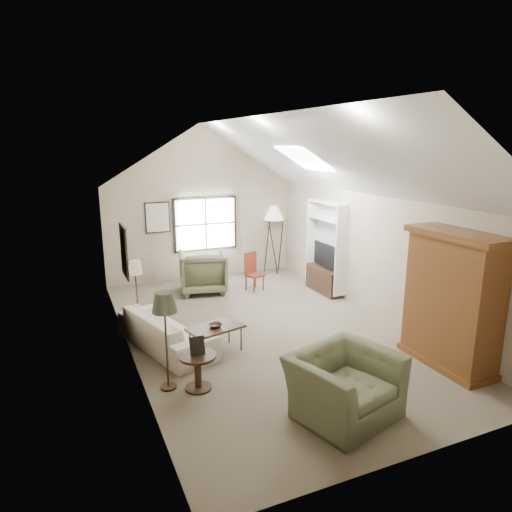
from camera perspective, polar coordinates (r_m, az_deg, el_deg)
name	(u,v)px	position (r m, az deg, el deg)	size (l,w,h in m)	color
room_shell	(265,161)	(8.18, 1.14, 11.75)	(5.01, 8.01, 4.00)	#716751
window	(206,224)	(12.10, -6.33, 4.00)	(1.72, 0.08, 1.42)	black
skylight	(304,158)	(9.57, 6.08, 12.07)	(0.80, 1.20, 0.52)	white
wall_art	(142,233)	(9.66, -14.03, 2.83)	(1.97, 3.71, 0.88)	black
armoire	(452,300)	(7.90, 23.33, -5.08)	(0.60, 1.50, 2.20)	brown
tv_alcove	(326,246)	(10.97, 8.74, 1.29)	(0.32, 1.30, 2.10)	white
media_console	(324,280)	(11.17, 8.49, -2.97)	(0.34, 1.18, 0.60)	#382316
tv_panel	(325,255)	(11.01, 8.61, 0.12)	(0.05, 0.90, 0.55)	black
sofa	(166,330)	(8.29, -11.13, -9.07)	(2.17, 0.85, 0.63)	white
armchair_near	(344,386)	(6.33, 10.95, -15.61)	(1.31, 1.14, 0.85)	#585B3F
armchair_far	(203,271)	(11.10, -6.65, -1.93)	(1.07, 1.11, 1.01)	#606345
coffee_table	(216,340)	(7.99, -5.04, -10.38)	(0.94, 0.52, 0.48)	#372816
bowl	(216,325)	(7.88, -5.08, -8.61)	(0.22, 0.22, 0.06)	#3B2A18
side_table	(198,372)	(6.92, -7.27, -14.17)	(0.54, 0.54, 0.54)	#352115
side_chair	(255,272)	(11.14, -0.17, -1.98)	(0.36, 0.36, 0.93)	brown
tripod_lamp	(274,239)	(12.63, 2.23, 2.18)	(0.55, 0.55, 1.90)	white
dark_lamp	(166,340)	(6.80, -11.16, -10.32)	(0.36, 0.36, 1.51)	#2A2F21
tan_lamp	(137,293)	(9.23, -14.70, -4.47)	(0.27, 0.27, 1.36)	tan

